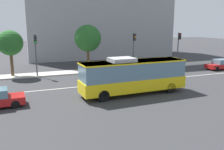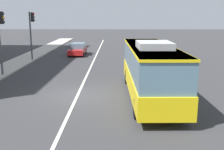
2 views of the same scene
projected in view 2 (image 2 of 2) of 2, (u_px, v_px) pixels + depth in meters
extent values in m
plane|color=#333335|center=(78.00, 95.00, 16.66)|extent=(160.00, 160.00, 0.00)
cube|color=silver|center=(78.00, 95.00, 16.66)|extent=(76.00, 0.16, 0.01)
cube|color=yellow|center=(150.00, 81.00, 16.02)|extent=(10.06, 2.73, 1.10)
cube|color=slate|center=(150.00, 59.00, 15.72)|extent=(9.85, 2.65, 1.58)
cube|color=yellow|center=(151.00, 47.00, 15.57)|extent=(9.95, 2.70, 0.12)
cube|color=#B2B2B2|center=(154.00, 45.00, 14.34)|extent=(2.24, 1.85, 0.36)
cylinder|color=black|center=(127.00, 77.00, 19.42)|extent=(1.01, 0.32, 1.00)
cylinder|color=black|center=(158.00, 76.00, 19.45)|extent=(1.01, 0.32, 1.00)
cylinder|color=black|center=(137.00, 108.00, 12.79)|extent=(1.01, 0.32, 1.00)
cylinder|color=black|center=(183.00, 108.00, 12.81)|extent=(1.01, 0.32, 1.00)
cube|color=#B21919|center=(78.00, 51.00, 33.30)|extent=(4.50, 1.81, 0.60)
cube|color=slate|center=(78.00, 46.00, 33.41)|extent=(2.52, 1.66, 0.64)
cylinder|color=black|center=(83.00, 54.00, 31.87)|extent=(0.64, 0.22, 0.64)
cylinder|color=black|center=(69.00, 54.00, 31.89)|extent=(0.64, 0.22, 0.64)
cylinder|color=black|center=(85.00, 51.00, 34.80)|extent=(0.64, 0.22, 0.64)
cylinder|color=black|center=(73.00, 51.00, 34.82)|extent=(0.64, 0.22, 0.64)
cylinder|color=#47474C|center=(0.00, 44.00, 21.22)|extent=(0.16, 0.16, 5.20)
cube|color=black|center=(1.00, 18.00, 20.79)|extent=(0.34, 0.30, 0.96)
sphere|color=#2D2D2D|center=(3.00, 14.00, 20.73)|extent=(0.22, 0.22, 0.22)
sphere|color=#F9A514|center=(3.00, 18.00, 20.80)|extent=(0.22, 0.22, 0.22)
sphere|color=#2D2D2D|center=(4.00, 22.00, 20.87)|extent=(0.22, 0.22, 0.22)
cylinder|color=#47474C|center=(31.00, 37.00, 28.57)|extent=(0.16, 0.16, 5.20)
cube|color=black|center=(32.00, 17.00, 28.15)|extent=(0.35, 0.31, 0.96)
sphere|color=red|center=(34.00, 14.00, 28.09)|extent=(0.22, 0.22, 0.22)
sphere|color=#2D2D2D|center=(34.00, 17.00, 28.16)|extent=(0.22, 0.22, 0.22)
sphere|color=#2D2D2D|center=(34.00, 20.00, 28.23)|extent=(0.22, 0.22, 0.22)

